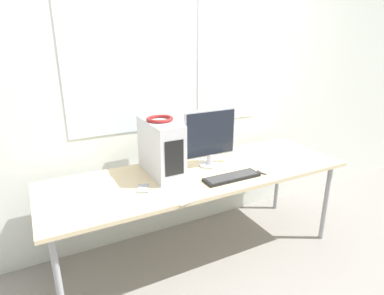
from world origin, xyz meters
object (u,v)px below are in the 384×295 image
at_px(pc_tower, 161,148).
at_px(headphones, 160,119).
at_px(monitor_main, 210,137).
at_px(keyboard, 232,177).
at_px(cell_phone, 143,188).
at_px(mouse, 263,171).

bearing_deg(pc_tower, headphones, 90.00).
bearing_deg(monitor_main, keyboard, -86.96).
height_order(pc_tower, monitor_main, monitor_main).
bearing_deg(cell_phone, mouse, 12.71).
bearing_deg(keyboard, pc_tower, 142.42).
distance_m(monitor_main, keyboard, 0.37).
bearing_deg(monitor_main, headphones, 175.70).
distance_m(headphones, keyboard, 0.67).
relative_size(pc_tower, monitor_main, 1.06).
relative_size(keyboard, cell_phone, 2.93).
bearing_deg(pc_tower, keyboard, -37.58).
height_order(monitor_main, keyboard, monitor_main).
bearing_deg(headphones, pc_tower, -90.00).
distance_m(pc_tower, headphones, 0.22).
relative_size(mouse, cell_phone, 0.70).
xyz_separation_m(headphones, mouse, (0.69, -0.34, -0.41)).
height_order(pc_tower, keyboard, pc_tower).
xyz_separation_m(pc_tower, headphones, (0.00, 0.00, 0.22)).
relative_size(pc_tower, keyboard, 1.13).
distance_m(pc_tower, keyboard, 0.56).
bearing_deg(monitor_main, mouse, -46.91).
bearing_deg(cell_phone, monitor_main, 36.56).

